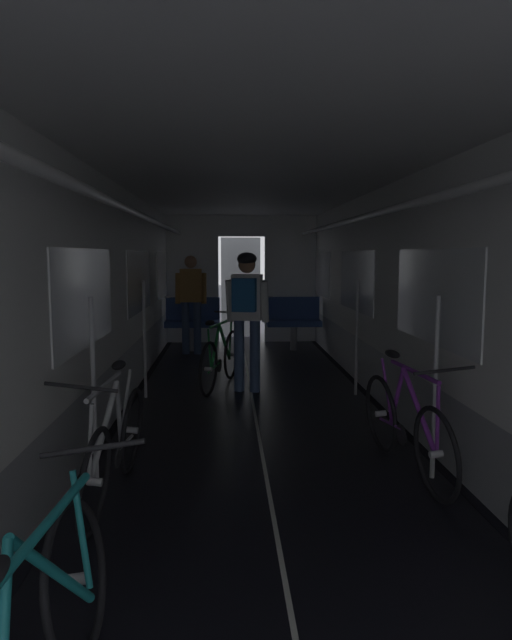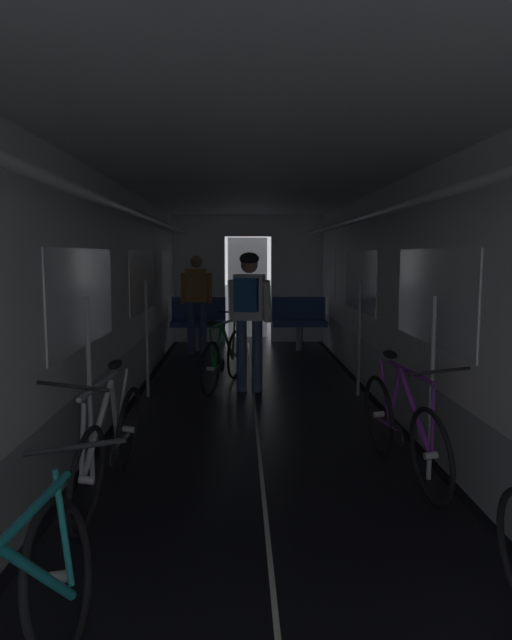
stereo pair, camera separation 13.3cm
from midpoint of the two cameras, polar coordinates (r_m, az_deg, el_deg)
The scene contains 8 objects.
train_car_shell at distance 5.63m, azimuth -0.63°, elevation 6.53°, with size 3.14×12.34×2.57m.
bench_seat_far_left at distance 10.18m, azimuth -6.75°, elevation 0.13°, with size 0.98×0.51×0.95m.
bench_seat_far_right at distance 10.22m, azimuth 3.37°, elevation 0.19°, with size 0.98×0.51×0.95m.
bicycle_purple at distance 4.62m, azimuth 13.93°, elevation -10.19°, with size 0.45×1.69×0.95m.
bicycle_silver at distance 4.18m, azimuth -14.85°, elevation -12.05°, with size 0.44×1.69×0.95m.
person_cyclist_aisle at distance 6.98m, azimuth -1.49°, elevation 1.39°, with size 0.56×0.45×1.73m.
bicycle_green_in_aisle at distance 7.34m, azimuth -4.10°, elevation -3.79°, with size 0.60×1.64×0.94m.
person_standing_near_bench at distance 9.77m, azimuth -6.90°, elevation 2.26°, with size 0.53×0.23×1.69m.
Camera 1 is at (-0.30, -2.02, 1.70)m, focal length 31.95 mm.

